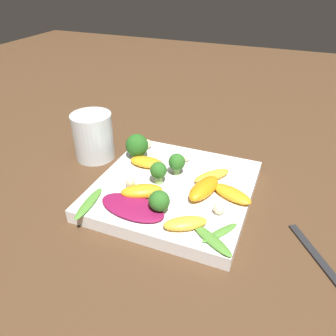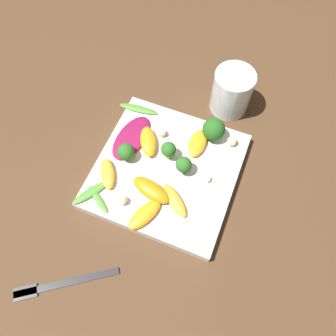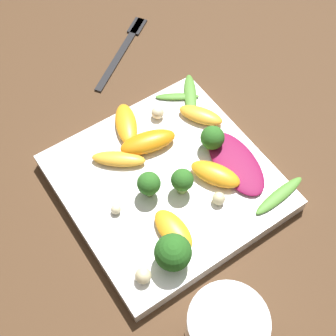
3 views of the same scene
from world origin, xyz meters
name	(u,v)px [view 1 (image 1 of 3)]	position (x,y,z in m)	size (l,w,h in m)	color
ground_plane	(174,195)	(0.00, 0.00, 0.00)	(2.40, 2.40, 0.00)	#4C331E
plate	(174,189)	(0.00, 0.00, 0.01)	(0.25, 0.25, 0.02)	white
drinking_glass	(93,136)	(0.06, 0.20, 0.05)	(0.08, 0.08, 0.09)	white
radicchio_leaf_0	(132,207)	(-0.09, 0.03, 0.03)	(0.07, 0.11, 0.01)	maroon
orange_segment_0	(204,188)	(-0.01, -0.05, 0.03)	(0.08, 0.05, 0.02)	orange
orange_segment_1	(231,195)	(0.00, -0.10, 0.03)	(0.05, 0.08, 0.01)	orange
orange_segment_2	(185,223)	(-0.09, -0.05, 0.03)	(0.06, 0.07, 0.02)	#FCAD33
orange_segment_3	(142,191)	(-0.05, 0.04, 0.03)	(0.06, 0.07, 0.02)	orange
orange_segment_4	(212,176)	(0.04, -0.06, 0.03)	(0.07, 0.06, 0.01)	#FCAD33
orange_segment_5	(147,162)	(0.04, 0.07, 0.03)	(0.03, 0.06, 0.01)	orange
broccoli_floret_0	(158,171)	(-0.01, 0.03, 0.05)	(0.03, 0.03, 0.04)	#84AD5B
broccoli_floret_1	(177,162)	(0.03, 0.01, 0.05)	(0.03, 0.03, 0.04)	#7A9E51
broccoli_floret_2	(137,146)	(0.06, 0.10, 0.05)	(0.04, 0.04, 0.05)	#7A9E51
broccoli_floret_3	(159,201)	(-0.08, -0.01, 0.04)	(0.03, 0.03, 0.04)	#7A9E51
arugula_sprig_0	(220,233)	(-0.09, -0.10, 0.03)	(0.06, 0.04, 0.01)	#518E33
arugula_sprig_1	(212,239)	(-0.11, -0.10, 0.03)	(0.06, 0.07, 0.01)	#518E33
arugula_sprig_2	(89,203)	(-0.10, 0.10, 0.03)	(0.08, 0.02, 0.01)	#518E33
macadamia_nut_0	(130,182)	(-0.03, 0.06, 0.03)	(0.02, 0.02, 0.02)	beige
macadamia_nut_1	(186,158)	(0.08, 0.01, 0.03)	(0.01, 0.01, 0.01)	beige
macadamia_nut_2	(219,209)	(-0.05, -0.09, 0.03)	(0.02, 0.02, 0.02)	beige
macadamia_nut_3	(147,144)	(0.10, 0.10, 0.03)	(0.02, 0.02, 0.02)	beige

